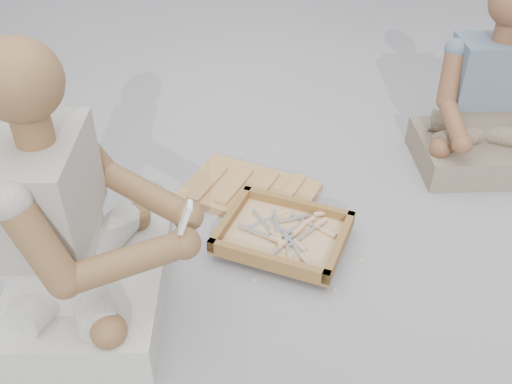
% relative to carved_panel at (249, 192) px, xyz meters
% --- Properties ---
extents(ground, '(60.00, 60.00, 0.00)m').
position_rel_carved_panel_xyz_m(ground, '(0.17, -0.45, -0.02)').
color(ground, '#9C9CA1').
rests_on(ground, ground).
extents(carved_panel, '(0.64, 0.50, 0.04)m').
position_rel_carved_panel_xyz_m(carved_panel, '(0.00, 0.00, 0.00)').
color(carved_panel, '#925D38').
rests_on(carved_panel, ground).
extents(tool_tray, '(0.55, 0.47, 0.06)m').
position_rel_carved_panel_xyz_m(tool_tray, '(0.20, -0.30, 0.04)').
color(tool_tray, brown).
rests_on(tool_tray, carved_panel).
extents(chisel_0, '(0.14, 0.19, 0.02)m').
position_rel_carved_panel_xyz_m(chisel_0, '(0.33, -0.24, 0.05)').
color(chisel_0, silver).
rests_on(chisel_0, tool_tray).
extents(chisel_1, '(0.08, 0.22, 0.02)m').
position_rel_carved_panel_xyz_m(chisel_1, '(0.19, -0.33, 0.06)').
color(chisel_1, silver).
rests_on(chisel_1, tool_tray).
extents(chisel_2, '(0.08, 0.22, 0.02)m').
position_rel_carved_panel_xyz_m(chisel_2, '(0.24, -0.43, 0.05)').
color(chisel_2, silver).
rests_on(chisel_2, tool_tray).
extents(chisel_3, '(0.11, 0.20, 0.02)m').
position_rel_carved_panel_xyz_m(chisel_3, '(0.25, -0.30, 0.05)').
color(chisel_3, silver).
rests_on(chisel_3, tool_tray).
extents(chisel_4, '(0.17, 0.17, 0.02)m').
position_rel_carved_panel_xyz_m(chisel_4, '(0.15, -0.20, 0.04)').
color(chisel_4, silver).
rests_on(chisel_4, tool_tray).
extents(chisel_5, '(0.21, 0.11, 0.02)m').
position_rel_carved_panel_xyz_m(chisel_5, '(0.32, -0.17, 0.05)').
color(chisel_5, silver).
rests_on(chisel_5, tool_tray).
extents(chisel_6, '(0.17, 0.16, 0.02)m').
position_rel_carved_panel_xyz_m(chisel_6, '(0.26, -0.34, 0.04)').
color(chisel_6, silver).
rests_on(chisel_6, tool_tray).
extents(chisel_7, '(0.16, 0.18, 0.02)m').
position_rel_carved_panel_xyz_m(chisel_7, '(0.16, -0.31, 0.05)').
color(chisel_7, silver).
rests_on(chisel_7, tool_tray).
extents(chisel_8, '(0.15, 0.18, 0.02)m').
position_rel_carved_panel_xyz_m(chisel_8, '(0.27, -0.23, 0.05)').
color(chisel_8, silver).
rests_on(chisel_8, tool_tray).
extents(chisel_9, '(0.20, 0.12, 0.02)m').
position_rel_carved_panel_xyz_m(chisel_9, '(0.36, -0.26, 0.05)').
color(chisel_9, silver).
rests_on(chisel_9, tool_tray).
extents(chisel_10, '(0.21, 0.09, 0.02)m').
position_rel_carved_panel_xyz_m(chisel_10, '(0.17, -0.35, 0.06)').
color(chisel_10, silver).
rests_on(chisel_10, tool_tray).
extents(chisel_11, '(0.14, 0.19, 0.02)m').
position_rel_carved_panel_xyz_m(chisel_11, '(0.30, -0.43, 0.05)').
color(chisel_11, silver).
rests_on(chisel_11, tool_tray).
extents(wood_chip_0, '(0.02, 0.02, 0.00)m').
position_rel_carved_panel_xyz_m(wood_chip_0, '(0.04, -0.39, -0.02)').
color(wood_chip_0, '#DEAD83').
rests_on(wood_chip_0, ground).
extents(wood_chip_1, '(0.02, 0.02, 0.00)m').
position_rel_carved_panel_xyz_m(wood_chip_1, '(0.17, -0.22, -0.02)').
color(wood_chip_1, '#DEAD83').
rests_on(wood_chip_1, ground).
extents(wood_chip_2, '(0.02, 0.02, 0.00)m').
position_rel_carved_panel_xyz_m(wood_chip_2, '(0.52, -0.33, -0.02)').
color(wood_chip_2, '#DEAD83').
rests_on(wood_chip_2, ground).
extents(wood_chip_3, '(0.02, 0.02, 0.00)m').
position_rel_carved_panel_xyz_m(wood_chip_3, '(-0.11, -0.18, -0.02)').
color(wood_chip_3, '#DEAD83').
rests_on(wood_chip_3, ground).
extents(wood_chip_4, '(0.02, 0.02, 0.00)m').
position_rel_carved_panel_xyz_m(wood_chip_4, '(0.35, -0.12, -0.02)').
color(wood_chip_4, '#DEAD83').
rests_on(wood_chip_4, ground).
extents(wood_chip_5, '(0.02, 0.02, 0.00)m').
position_rel_carved_panel_xyz_m(wood_chip_5, '(-0.01, -0.30, -0.02)').
color(wood_chip_5, '#DEAD83').
rests_on(wood_chip_5, ground).
extents(wood_chip_6, '(0.02, 0.02, 0.00)m').
position_rel_carved_panel_xyz_m(wood_chip_6, '(0.00, -0.41, -0.02)').
color(wood_chip_6, '#DEAD83').
rests_on(wood_chip_6, ground).
extents(wood_chip_7, '(0.02, 0.02, 0.00)m').
position_rel_carved_panel_xyz_m(wood_chip_7, '(0.02, -0.23, -0.02)').
color(wood_chip_7, '#DEAD83').
rests_on(wood_chip_7, ground).
extents(wood_chip_8, '(0.02, 0.02, 0.00)m').
position_rel_carved_panel_xyz_m(wood_chip_8, '(-0.05, 0.00, -0.02)').
color(wood_chip_8, '#DEAD83').
rests_on(wood_chip_8, ground).
extents(wood_chip_9, '(0.02, 0.02, 0.00)m').
position_rel_carved_panel_xyz_m(wood_chip_9, '(0.43, -0.51, -0.02)').
color(wood_chip_9, '#DEAD83').
rests_on(wood_chip_9, ground).
extents(wood_chip_10, '(0.02, 0.02, 0.00)m').
position_rel_carved_panel_xyz_m(wood_chip_10, '(0.24, -0.37, -0.02)').
color(wood_chip_10, '#DEAD83').
rests_on(wood_chip_10, ground).
extents(wood_chip_11, '(0.02, 0.02, 0.00)m').
position_rel_carved_panel_xyz_m(wood_chip_11, '(0.13, -0.11, -0.02)').
color(wood_chip_11, '#DEAD83').
rests_on(wood_chip_11, ground).
extents(wood_chip_12, '(0.02, 0.02, 0.00)m').
position_rel_carved_panel_xyz_m(wood_chip_12, '(-0.05, -0.32, -0.02)').
color(wood_chip_12, '#DEAD83').
rests_on(wood_chip_12, ground).
extents(wood_chip_13, '(0.02, 0.02, 0.00)m').
position_rel_carved_panel_xyz_m(wood_chip_13, '(0.13, -0.51, -0.02)').
color(wood_chip_13, '#DEAD83').
rests_on(wood_chip_13, ground).
extents(craftsman, '(0.73, 0.74, 1.01)m').
position_rel_carved_panel_xyz_m(craftsman, '(-0.42, -0.76, 0.32)').
color(craftsman, beige).
rests_on(craftsman, ground).
extents(companion, '(0.65, 0.56, 0.88)m').
position_rel_carved_panel_xyz_m(companion, '(1.02, 0.46, 0.27)').
color(companion, gray).
rests_on(companion, ground).
extents(mobile_phone, '(0.06, 0.06, 0.11)m').
position_rel_carved_panel_xyz_m(mobile_phone, '(-0.04, -0.75, 0.46)').
color(mobile_phone, white).
rests_on(mobile_phone, craftsman).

